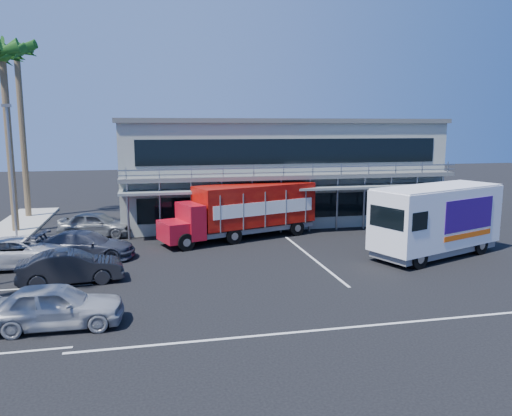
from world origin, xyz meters
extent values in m
plane|color=black|center=(0.00, 0.00, 0.00)|extent=(120.00, 120.00, 0.00)
cube|color=#979C8F|center=(3.00, 15.00, 3.50)|extent=(22.00, 10.00, 7.00)
cube|color=#515454|center=(3.00, 15.00, 7.15)|extent=(22.40, 10.40, 0.30)
cube|color=#515454|center=(3.00, 9.40, 3.60)|extent=(22.00, 1.20, 0.25)
cube|color=gray|center=(3.00, 8.85, 4.10)|extent=(22.00, 0.08, 0.90)
cube|color=slate|center=(3.00, 9.10, 2.90)|extent=(22.00, 1.80, 0.15)
cube|color=black|center=(3.00, 9.98, 1.60)|extent=(20.00, 0.06, 1.60)
cube|color=black|center=(3.00, 9.98, 5.20)|extent=(20.00, 0.06, 1.60)
cylinder|color=brown|center=(-14.70, 13.00, 5.50)|extent=(0.44, 0.44, 11.00)
sphere|color=#1D4915|center=(-14.70, 13.00, 11.20)|extent=(1.10, 1.10, 1.10)
cylinder|color=brown|center=(-15.10, 18.50, 6.00)|extent=(0.44, 0.44, 12.00)
sphere|color=#1D4915|center=(-15.10, 18.50, 12.20)|extent=(1.10, 1.10, 1.10)
cylinder|color=gray|center=(-14.20, 11.00, 4.00)|extent=(0.14, 0.14, 8.00)
cube|color=gray|center=(-14.20, 11.00, 8.00)|extent=(0.50, 0.25, 0.18)
cube|color=#AC0D1E|center=(-4.94, 6.77, 0.94)|extent=(1.93, 2.43, 1.13)
cube|color=#AC0D1E|center=(-3.96, 7.10, 1.46)|extent=(1.65, 2.53, 1.97)
cube|color=black|center=(-3.96, 7.10, 2.02)|extent=(0.69, 1.90, 0.66)
cube|color=#B5180B|center=(0.13, 8.50, 2.07)|extent=(7.87, 4.65, 2.44)
cube|color=slate|center=(0.13, 8.50, 0.61)|extent=(7.76, 4.32, 0.28)
cube|color=white|center=(0.51, 7.38, 1.97)|extent=(6.55, 2.26, 0.80)
cube|color=white|center=(-0.25, 9.62, 1.97)|extent=(6.55, 2.26, 0.80)
cylinder|color=black|center=(-4.33, 5.88, 0.49)|extent=(1.01, 0.58, 0.98)
cylinder|color=black|center=(-5.00, 7.84, 0.49)|extent=(1.01, 0.58, 0.98)
cylinder|color=black|center=(-1.49, 6.85, 0.49)|extent=(1.01, 0.58, 0.98)
cylinder|color=black|center=(-2.16, 8.81, 0.49)|extent=(1.01, 0.58, 0.98)
cylinder|color=black|center=(2.78, 8.31, 0.49)|extent=(1.01, 0.58, 0.98)
cylinder|color=black|center=(2.11, 10.27, 0.49)|extent=(1.01, 0.58, 0.98)
cube|color=white|center=(8.49, 2.00, 2.12)|extent=(8.06, 5.18, 3.05)
cube|color=slate|center=(8.49, 2.00, 0.44)|extent=(7.68, 4.83, 0.38)
cube|color=black|center=(4.95, 0.64, 2.45)|extent=(0.83, 2.02, 1.04)
cube|color=white|center=(8.49, 2.00, 3.68)|extent=(7.90, 5.08, 0.09)
cube|color=#300B69|center=(9.78, 1.08, 2.34)|extent=(3.67, 1.44, 1.63)
cube|color=#300B69|center=(8.83, 3.55, 2.34)|extent=(3.67, 1.44, 1.63)
cube|color=#F2590C|center=(9.78, 1.07, 1.25)|extent=(3.67, 1.43, 0.27)
cylinder|color=black|center=(6.36, -0.06, 0.52)|extent=(1.08, 0.64, 1.05)
cylinder|color=black|center=(5.53, 2.10, 0.52)|extent=(1.08, 0.64, 1.05)
cylinder|color=black|center=(11.04, 1.75, 0.52)|extent=(1.08, 0.64, 1.05)
cylinder|color=black|center=(10.21, 3.90, 0.52)|extent=(1.08, 0.64, 1.05)
imported|color=#A3A5AA|center=(-9.50, -3.80, 0.77)|extent=(4.56, 1.93, 1.54)
imported|color=black|center=(-9.69, 1.20, 0.73)|extent=(4.55, 2.04, 1.45)
imported|color=silver|center=(-12.50, 4.40, 0.74)|extent=(5.40, 2.59, 1.48)
imported|color=#343745|center=(-9.50, 5.35, 0.72)|extent=(5.25, 3.00, 1.43)
imported|color=slate|center=(-9.50, 10.80, 0.78)|extent=(4.87, 2.89, 1.56)
camera|label=1|loc=(-6.29, -21.12, 6.83)|focal=35.00mm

